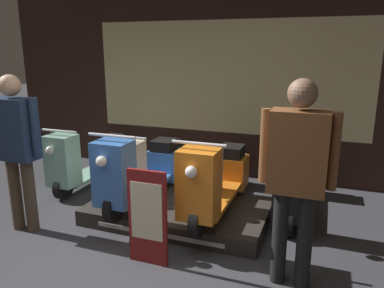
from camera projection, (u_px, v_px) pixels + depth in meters
shop_wall_back at (226, 74)px, 5.73m from camera, size 7.74×0.09×3.20m
display_platform at (179, 211)px, 4.48m from camera, size 2.08×1.20×0.19m
scooter_display_left at (141, 171)px, 4.49m from camera, size 0.54×1.75×0.96m
scooter_display_right at (216, 180)px, 4.17m from camera, size 0.54×1.75×0.96m
scooter_backrow_0 at (90, 160)px, 5.57m from camera, size 0.54×1.75×0.96m
scooter_backrow_1 at (150, 167)px, 5.24m from camera, size 0.54×1.75×0.96m
scooter_backrow_2 at (218, 175)px, 4.91m from camera, size 0.54×1.75×0.96m
scooter_backrow_3 at (296, 184)px, 4.58m from camera, size 0.54×1.75×0.96m
person_left_browsing at (16, 141)px, 3.98m from camera, size 0.61×0.25×1.73m
person_right_browsing at (297, 167)px, 3.01m from camera, size 0.62×0.26×1.77m
price_sign_board at (148, 217)px, 3.46m from camera, size 0.39×0.04×0.93m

